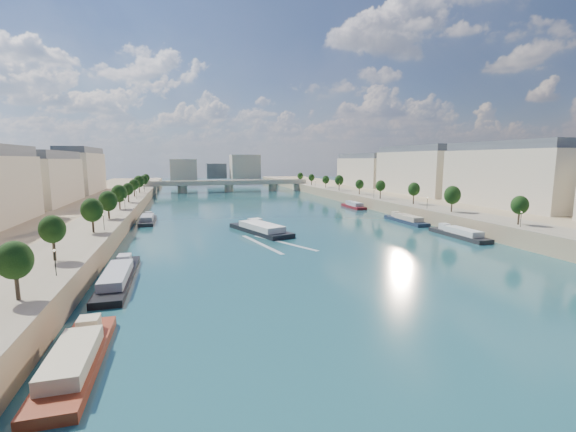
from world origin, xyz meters
TOP-DOWN VIEW (x-y plane):
  - ground at (0.00, 100.00)m, footprint 700.00×700.00m
  - quay_left at (-72.00, 100.00)m, footprint 44.00×520.00m
  - quay_right at (72.00, 100.00)m, footprint 44.00×520.00m
  - pave_left at (-57.00, 100.00)m, footprint 14.00×520.00m
  - pave_right at (57.00, 100.00)m, footprint 14.00×520.00m
  - trees_left at (-55.00, 102.00)m, footprint 4.80×268.80m
  - trees_right at (55.00, 110.00)m, footprint 4.80×268.80m
  - lamps_left at (-52.50, 90.00)m, footprint 0.36×200.36m
  - lamps_right at (52.50, 105.00)m, footprint 0.36×200.36m
  - buildings_left at (-85.00, 112.00)m, footprint 16.00×226.00m
  - buildings_right at (85.00, 112.00)m, footprint 16.00×226.00m
  - skyline at (3.19, 319.52)m, footprint 79.00×42.00m
  - bridge at (0.00, 239.85)m, footprint 112.00×12.00m
  - tour_barge at (-9.80, 82.31)m, footprint 16.37×28.57m
  - wake at (-9.80, 65.70)m, footprint 15.91×25.68m
  - moored_barges_left at (-45.50, 33.50)m, footprint 5.00×161.57m
  - moored_barges_right at (45.50, 64.05)m, footprint 5.00×161.50m

SIDE VIEW (x-z plane):
  - ground at x=0.00m, z-range 0.00..0.00m
  - wake at x=-9.80m, z-range 0.00..0.04m
  - moored_barges_left at x=-45.50m, z-range -0.96..2.64m
  - moored_barges_right at x=45.50m, z-range -0.96..2.64m
  - tour_barge at x=-9.80m, z-range -0.85..2.92m
  - quay_left at x=-72.00m, z-range 0.00..5.00m
  - quay_right at x=72.00m, z-range 0.00..5.00m
  - pave_left at x=-57.00m, z-range 5.00..5.10m
  - pave_right at x=57.00m, z-range 5.00..5.10m
  - bridge at x=0.00m, z-range 1.01..9.16m
  - lamps_left at x=-52.50m, z-range 5.64..9.92m
  - lamps_right at x=52.50m, z-range 5.64..9.92m
  - trees_left at x=-55.00m, z-range 6.35..14.61m
  - trees_right at x=55.00m, z-range 6.35..14.61m
  - skyline at x=3.19m, z-range 3.66..25.66m
  - buildings_left at x=-85.00m, z-range 4.85..28.05m
  - buildings_right at x=85.00m, z-range 4.85..28.05m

